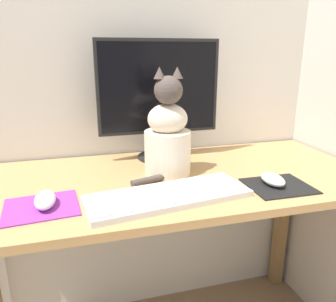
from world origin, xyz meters
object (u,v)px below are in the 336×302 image
(monitor, at_px, (159,95))
(keyboard, at_px, (168,195))
(cat, at_px, (168,136))
(computer_mouse_right, at_px, (273,179))
(computer_mouse_left, at_px, (45,200))

(monitor, distance_m, keyboard, 0.45)
(monitor, relative_size, cat, 1.29)
(keyboard, bearing_deg, cat, 67.57)
(cat, bearing_deg, monitor, 88.67)
(computer_mouse_right, bearing_deg, cat, 146.00)
(computer_mouse_left, xyz_separation_m, cat, (0.39, 0.16, 0.11))
(monitor, distance_m, computer_mouse_right, 0.51)
(computer_mouse_right, height_order, cat, cat)
(keyboard, distance_m, computer_mouse_left, 0.34)
(keyboard, bearing_deg, monitor, 72.15)
(monitor, xyz_separation_m, keyboard, (-0.07, -0.38, -0.24))
(monitor, relative_size, keyboard, 0.96)
(computer_mouse_left, distance_m, cat, 0.43)
(computer_mouse_right, relative_size, cat, 0.28)
(monitor, xyz_separation_m, cat, (-0.01, -0.17, -0.12))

